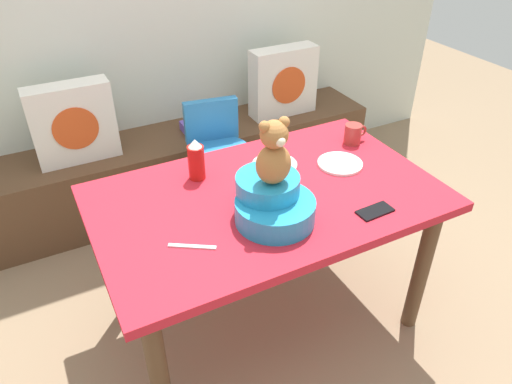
% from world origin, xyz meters
% --- Properties ---
extents(ground_plane, '(8.00, 8.00, 0.00)m').
position_xyz_m(ground_plane, '(0.00, 0.00, 0.00)').
color(ground_plane, '#8C7256').
extents(window_bench, '(2.60, 0.44, 0.46)m').
position_xyz_m(window_bench, '(0.00, 1.18, 0.23)').
color(window_bench, brown).
rests_on(window_bench, ground_plane).
extents(pillow_floral_left, '(0.44, 0.15, 0.44)m').
position_xyz_m(pillow_floral_left, '(-0.57, 1.16, 0.68)').
color(pillow_floral_left, white).
rests_on(pillow_floral_left, window_bench).
extents(pillow_floral_right, '(0.44, 0.15, 0.44)m').
position_xyz_m(pillow_floral_right, '(0.75, 1.16, 0.68)').
color(pillow_floral_right, white).
rests_on(pillow_floral_right, window_bench).
extents(book_stack, '(0.20, 0.14, 0.06)m').
position_xyz_m(book_stack, '(0.15, 1.18, 0.49)').
color(book_stack, '#664BB7').
rests_on(book_stack, window_bench).
extents(dining_table, '(1.40, 0.86, 0.74)m').
position_xyz_m(dining_table, '(0.00, 0.00, 0.64)').
color(dining_table, red).
rests_on(dining_table, ground_plane).
extents(highchair, '(0.36, 0.48, 0.79)m').
position_xyz_m(highchair, '(0.10, 0.74, 0.52)').
color(highchair, '#2672B2').
rests_on(highchair, ground_plane).
extents(infant_seat_teal, '(0.30, 0.33, 0.16)m').
position_xyz_m(infant_seat_teal, '(-0.06, -0.15, 0.81)').
color(infant_seat_teal, '#218EC3').
rests_on(infant_seat_teal, dining_table).
extents(teddy_bear, '(0.13, 0.12, 0.25)m').
position_xyz_m(teddy_bear, '(-0.06, -0.15, 1.02)').
color(teddy_bear, '#A56B37').
rests_on(teddy_bear, infant_seat_teal).
extents(ketchup_bottle, '(0.07, 0.07, 0.18)m').
position_xyz_m(ketchup_bottle, '(-0.21, 0.25, 0.83)').
color(ketchup_bottle, red).
rests_on(ketchup_bottle, dining_table).
extents(coffee_mug, '(0.12, 0.08, 0.09)m').
position_xyz_m(coffee_mug, '(0.57, 0.20, 0.79)').
color(coffee_mug, '#9E332D').
rests_on(coffee_mug, dining_table).
extents(dinner_plate_near, '(0.20, 0.20, 0.01)m').
position_xyz_m(dinner_plate_near, '(0.40, 0.05, 0.75)').
color(dinner_plate_near, white).
rests_on(dinner_plate_near, dining_table).
extents(dinner_plate_far, '(0.20, 0.20, 0.01)m').
position_xyz_m(dinner_plate_far, '(0.13, 0.18, 0.75)').
color(dinner_plate_far, white).
rests_on(dinner_plate_far, dining_table).
extents(cell_phone, '(0.15, 0.08, 0.01)m').
position_xyz_m(cell_phone, '(0.31, -0.30, 0.74)').
color(cell_phone, black).
rests_on(cell_phone, dining_table).
extents(table_fork, '(0.15, 0.10, 0.01)m').
position_xyz_m(table_fork, '(-0.39, -0.17, 0.74)').
color(table_fork, silver).
rests_on(table_fork, dining_table).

